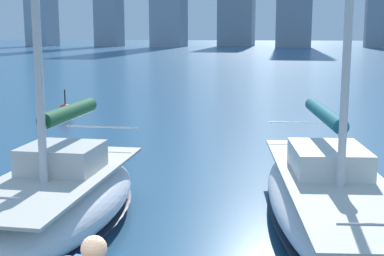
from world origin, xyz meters
The scene contains 3 objects.
sailboat_teal centered at (-2.78, -7.73, 0.64)m, with size 4.04×9.35×11.15m.
sailboat_forest centered at (2.75, -6.11, 0.73)m, with size 2.85×6.66×11.99m.
channel_buoy centered at (9.25, -20.13, 0.36)m, with size 0.70×0.70×1.40m.
Camera 1 is at (-2.21, 3.56, 4.08)m, focal length 50.00 mm.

